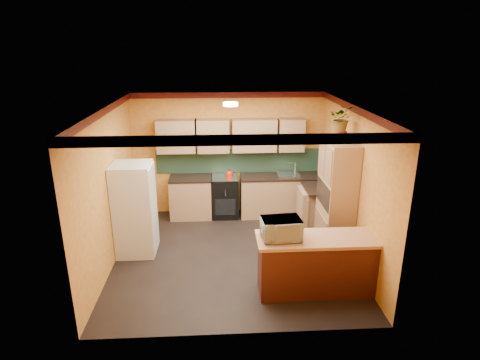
% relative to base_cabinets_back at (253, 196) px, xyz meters
% --- Properties ---
extents(room_shell, '(4.24, 4.24, 2.72)m').
position_rel_base_cabinets_back_xyz_m(room_shell, '(-0.51, -1.52, 1.65)').
color(room_shell, black).
rests_on(room_shell, ground).
extents(base_cabinets_back, '(3.65, 0.60, 0.88)m').
position_rel_base_cabinets_back_xyz_m(base_cabinets_back, '(0.00, 0.00, 0.00)').
color(base_cabinets_back, tan).
rests_on(base_cabinets_back, ground).
extents(countertop_back, '(3.65, 0.62, 0.04)m').
position_rel_base_cabinets_back_xyz_m(countertop_back, '(0.00, -0.00, 0.46)').
color(countertop_back, black).
rests_on(countertop_back, base_cabinets_back).
extents(stove, '(0.58, 0.58, 0.91)m').
position_rel_base_cabinets_back_xyz_m(stove, '(-0.62, -0.00, 0.02)').
color(stove, black).
rests_on(stove, ground).
extents(kettle, '(0.22, 0.22, 0.18)m').
position_rel_base_cabinets_back_xyz_m(kettle, '(-0.53, -0.05, 0.56)').
color(kettle, '#AA1D0B').
rests_on(kettle, stove).
extents(sink, '(0.48, 0.40, 0.03)m').
position_rel_base_cabinets_back_xyz_m(sink, '(0.77, 0.00, 0.50)').
color(sink, silver).
rests_on(sink, countertop_back).
extents(base_cabinets_right, '(0.60, 0.80, 0.88)m').
position_rel_base_cabinets_back_xyz_m(base_cabinets_right, '(1.27, -0.82, 0.00)').
color(base_cabinets_right, tan).
rests_on(base_cabinets_right, ground).
extents(countertop_right, '(0.62, 0.80, 0.04)m').
position_rel_base_cabinets_back_xyz_m(countertop_right, '(1.27, -0.82, 0.46)').
color(countertop_right, black).
rests_on(countertop_right, base_cabinets_right).
extents(fridge, '(0.68, 0.66, 1.70)m').
position_rel_base_cabinets_back_xyz_m(fridge, '(-2.28, -1.57, 0.41)').
color(fridge, silver).
rests_on(fridge, ground).
extents(pantry, '(0.48, 0.90, 2.10)m').
position_rel_base_cabinets_back_xyz_m(pantry, '(1.32, -1.77, 0.61)').
color(pantry, tan).
rests_on(pantry, ground).
extents(fern_pot, '(0.22, 0.22, 0.16)m').
position_rel_base_cabinets_back_xyz_m(fern_pot, '(1.32, -1.72, 1.74)').
color(fern_pot, brown).
rests_on(fern_pot, pantry).
extents(fern, '(0.48, 0.45, 0.45)m').
position_rel_base_cabinets_back_xyz_m(fern, '(1.32, -1.72, 2.04)').
color(fern, tan).
rests_on(fern, fern_pot).
extents(breakfast_bar, '(1.80, 0.55, 0.88)m').
position_rel_base_cabinets_back_xyz_m(breakfast_bar, '(0.73, -2.99, 0.00)').
color(breakfast_bar, '#471E10').
rests_on(breakfast_bar, ground).
extents(bar_top, '(1.90, 0.65, 0.05)m').
position_rel_base_cabinets_back_xyz_m(bar_top, '(0.73, -2.99, 0.47)').
color(bar_top, tan).
rests_on(bar_top, breakfast_bar).
extents(microwave, '(0.61, 0.44, 0.32)m').
position_rel_base_cabinets_back_xyz_m(microwave, '(0.14, -2.99, 0.65)').
color(microwave, silver).
rests_on(microwave, bar_top).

